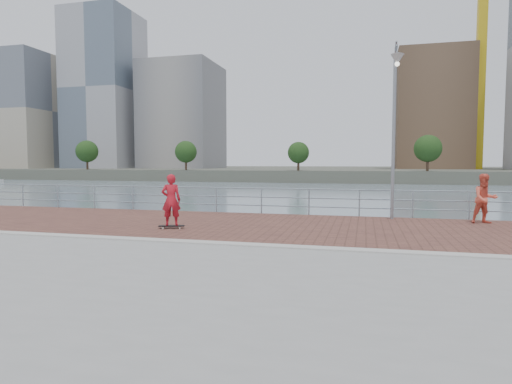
% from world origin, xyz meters
% --- Properties ---
extents(water, '(400.00, 400.00, 0.00)m').
position_xyz_m(water, '(0.00, 0.00, -2.00)').
color(water, slate).
rests_on(water, ground).
extents(seawall, '(40.00, 24.00, 2.00)m').
position_xyz_m(seawall, '(0.00, -5.00, -1.00)').
color(seawall, gray).
rests_on(seawall, ground).
extents(brick_lane, '(40.00, 6.80, 0.02)m').
position_xyz_m(brick_lane, '(0.00, 3.60, 0.01)').
color(brick_lane, brown).
rests_on(brick_lane, seawall).
extents(curb, '(40.00, 0.40, 0.06)m').
position_xyz_m(curb, '(0.00, 0.00, 0.03)').
color(curb, '#B7B5AD').
rests_on(curb, seawall).
extents(far_shore, '(320.00, 95.00, 2.50)m').
position_xyz_m(far_shore, '(0.00, 122.50, -0.75)').
color(far_shore, '#4C5142').
rests_on(far_shore, ground).
extents(guardrail, '(39.06, 0.06, 1.13)m').
position_xyz_m(guardrail, '(0.00, 7.00, 0.69)').
color(guardrail, '#8C9EA8').
rests_on(guardrail, brick_lane).
extents(street_lamp, '(0.47, 1.36, 6.39)m').
position_xyz_m(street_lamp, '(4.32, 6.03, 4.54)').
color(street_lamp, gray).
rests_on(street_lamp, brick_lane).
extents(skateboard, '(0.88, 0.49, 0.10)m').
position_xyz_m(skateboard, '(-2.96, 2.18, 0.10)').
color(skateboard, black).
rests_on(skateboard, brick_lane).
extents(skateboarder, '(0.73, 0.60, 1.73)m').
position_xyz_m(skateboarder, '(-2.96, 2.18, 0.97)').
color(skateboarder, red).
rests_on(skateboarder, skateboard).
extents(bystander, '(0.99, 0.84, 1.79)m').
position_xyz_m(bystander, '(7.48, 6.03, 0.92)').
color(bystander, '#ED5D45').
rests_on(bystander, brick_lane).
extents(tower_crane, '(47.00, 2.00, 50.70)m').
position_xyz_m(tower_crane, '(27.36, 104.00, 33.50)').
color(tower_crane, gold).
rests_on(tower_crane, far_shore).
extents(skyline, '(233.00, 41.00, 68.06)m').
position_xyz_m(skyline, '(28.85, 104.28, 24.27)').
color(skyline, '#ADA38E').
rests_on(skyline, far_shore).
extents(shoreline_trees, '(169.64, 5.22, 6.96)m').
position_xyz_m(shoreline_trees, '(16.25, 77.00, 4.57)').
color(shoreline_trees, '#473323').
rests_on(shoreline_trees, far_shore).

